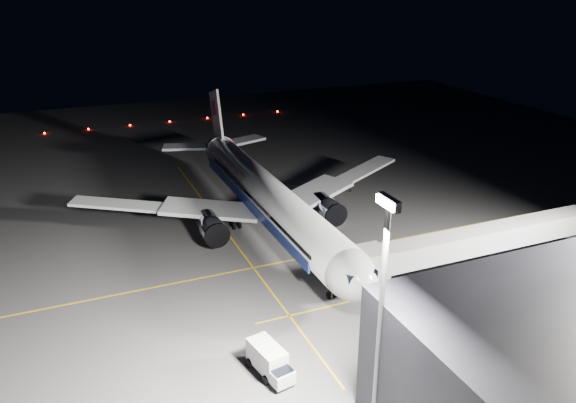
% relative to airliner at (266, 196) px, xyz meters
% --- Properties ---
extents(ground, '(200.00, 200.00, 0.00)m').
position_rel_airliner_xyz_m(ground, '(1.08, 0.00, -5.16)').
color(ground, '#4C4C4F').
rests_on(ground, ground).
extents(guide_line_main, '(0.25, 80.00, 0.01)m').
position_rel_airliner_xyz_m(guide_line_main, '(11.08, 0.00, -5.16)').
color(guide_line_main, gold).
rests_on(guide_line_main, ground).
extents(guide_line_cross, '(70.00, 0.25, 0.01)m').
position_rel_airliner_xyz_m(guide_line_cross, '(1.08, -6.00, -5.16)').
color(guide_line_cross, gold).
rests_on(guide_line_cross, ground).
extents(guide_line_side, '(0.25, 40.00, 0.01)m').
position_rel_airliner_xyz_m(guide_line_side, '(23.08, 10.00, -5.16)').
color(guide_line_side, gold).
rests_on(guide_line_side, ground).
extents(airliner, '(61.48, 54.22, 16.64)m').
position_rel_airliner_xyz_m(airliner, '(0.00, 0.00, 0.00)').
color(airliner, silver).
rests_on(airliner, ground).
extents(jet_bridge, '(3.60, 34.40, 6.30)m').
position_rel_airliner_xyz_m(jet_bridge, '(23.08, 18.06, -0.58)').
color(jet_bridge, '#B2B2B7').
rests_on(jet_bridge, ground).
extents(floodlight_mast_south, '(2.40, 0.67, 20.70)m').
position_rel_airliner_xyz_m(floodlight_mast_south, '(41.08, -6.01, 7.21)').
color(floodlight_mast_south, '#59595E').
rests_on(floodlight_mast_south, ground).
extents(taxiway_lights, '(0.44, 60.44, 0.44)m').
position_rel_airliner_xyz_m(taxiway_lights, '(-70.92, 0.00, -4.94)').
color(taxiway_lights, '#FF140A').
rests_on(taxiway_lights, ground).
extents(service_truck, '(5.89, 3.27, 2.85)m').
position_rel_airliner_xyz_m(service_truck, '(31.39, -11.47, -3.64)').
color(service_truck, silver).
rests_on(service_truck, ground).
extents(baggage_tug, '(2.47, 2.18, 1.54)m').
position_rel_airliner_xyz_m(baggage_tug, '(-9.40, 18.34, -4.46)').
color(baggage_tug, black).
rests_on(baggage_tug, ground).
extents(safety_cone_a, '(0.45, 0.45, 0.67)m').
position_rel_airliner_xyz_m(safety_cone_a, '(4.01, 4.00, -4.83)').
color(safety_cone_a, '#FF510A').
rests_on(safety_cone_a, ground).
extents(safety_cone_b, '(0.35, 0.35, 0.53)m').
position_rel_airliner_xyz_m(safety_cone_b, '(7.08, 4.00, -4.90)').
color(safety_cone_b, '#FF510A').
rests_on(safety_cone_b, ground).
extents(safety_cone_c, '(0.39, 0.39, 0.59)m').
position_rel_airliner_xyz_m(safety_cone_c, '(0.73, 6.20, -4.87)').
color(safety_cone_c, '#FF510A').
rests_on(safety_cone_c, ground).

